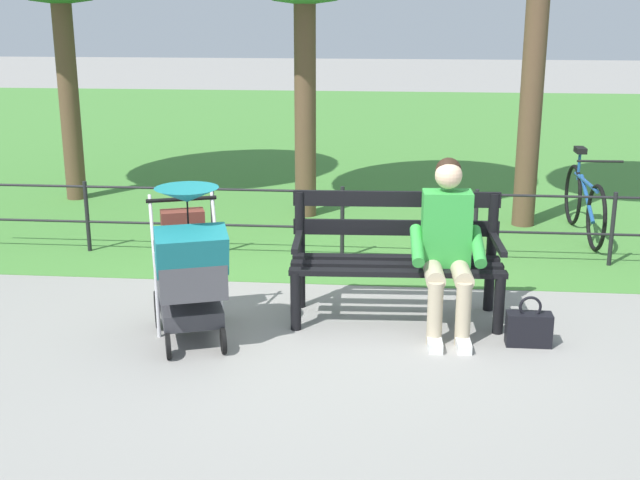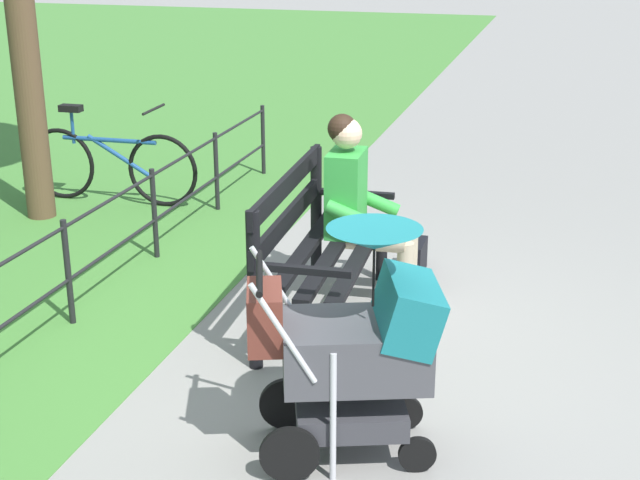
# 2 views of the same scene
# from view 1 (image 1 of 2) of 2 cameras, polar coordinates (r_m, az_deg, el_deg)

# --- Properties ---
(ground_plane) EXTENTS (60.00, 60.00, 0.00)m
(ground_plane) POSITION_cam_1_polar(r_m,az_deg,el_deg) (6.45, 0.57, -5.44)
(ground_plane) COLOR gray
(grass_lawn) EXTENTS (40.00, 16.00, 0.01)m
(grass_lawn) POSITION_cam_1_polar(r_m,az_deg,el_deg) (14.97, 3.41, 7.02)
(grass_lawn) COLOR #478438
(grass_lawn) RESTS_ON ground
(park_bench) EXTENTS (1.62, 0.67, 0.96)m
(park_bench) POSITION_cam_1_polar(r_m,az_deg,el_deg) (6.36, 5.26, -0.79)
(park_bench) COLOR black
(park_bench) RESTS_ON ground
(person_on_bench) EXTENTS (0.55, 0.74, 1.28)m
(person_on_bench) POSITION_cam_1_polar(r_m,az_deg,el_deg) (6.12, 8.76, -0.12)
(person_on_bench) COLOR tan
(person_on_bench) RESTS_ON ground
(stroller) EXTENTS (0.75, 0.99, 1.15)m
(stroller) POSITION_cam_1_polar(r_m,az_deg,el_deg) (5.92, -9.00, -1.54)
(stroller) COLOR black
(stroller) RESTS_ON ground
(handbag) EXTENTS (0.32, 0.14, 0.37)m
(handbag) POSITION_cam_1_polar(r_m,az_deg,el_deg) (6.11, 14.18, -5.91)
(handbag) COLOR black
(handbag) RESTS_ON ground
(park_fence) EXTENTS (7.49, 0.04, 0.70)m
(park_fence) POSITION_cam_1_polar(r_m,az_deg,el_deg) (7.81, 3.55, 1.64)
(park_fence) COLOR black
(park_fence) RESTS_ON ground
(bicycle) EXTENTS (0.44, 1.66, 0.89)m
(bicycle) POSITION_cam_1_polar(r_m,az_deg,el_deg) (9.01, 17.72, 2.49)
(bicycle) COLOR black
(bicycle) RESTS_ON ground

